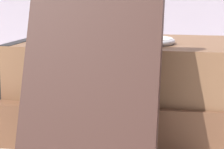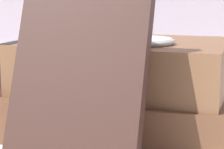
# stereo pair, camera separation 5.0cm
# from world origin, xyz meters

# --- Properties ---
(ground_plane) EXTENTS (3.00, 3.00, 0.00)m
(ground_plane) POSITION_xyz_m (0.00, 0.00, 0.00)
(ground_plane) COLOR silver
(book_flat_bottom) EXTENTS (0.24, 0.17, 0.04)m
(book_flat_bottom) POSITION_xyz_m (-0.02, 0.02, 0.02)
(book_flat_bottom) COLOR brown
(book_flat_bottom) RESTS_ON ground_plane
(book_flat_top) EXTENTS (0.21, 0.15, 0.05)m
(book_flat_top) POSITION_xyz_m (-0.01, 0.03, 0.07)
(book_flat_top) COLOR brown
(book_flat_top) RESTS_ON book_flat_bottom
(book_leaning_front) EXTENTS (0.11, 0.07, 0.15)m
(book_leaning_front) POSITION_xyz_m (-0.01, -0.10, 0.07)
(book_leaning_front) COLOR #331E19
(book_leaning_front) RESTS_ON ground_plane
(pocket_watch) EXTENTS (0.06, 0.06, 0.01)m
(pocket_watch) POSITION_xyz_m (0.03, 0.00, 0.10)
(pocket_watch) COLOR silver
(pocket_watch) RESTS_ON book_flat_top
(reading_glasses) EXTENTS (0.10, 0.07, 0.00)m
(reading_glasses) POSITION_xyz_m (-0.11, 0.15, 0.00)
(reading_glasses) COLOR black
(reading_glasses) RESTS_ON ground_plane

